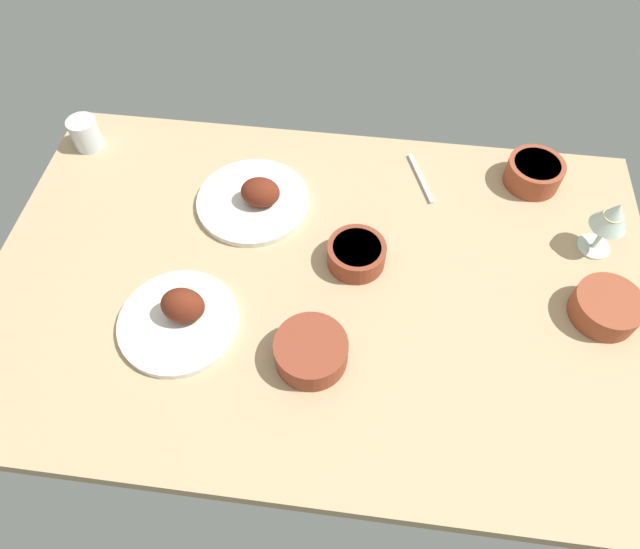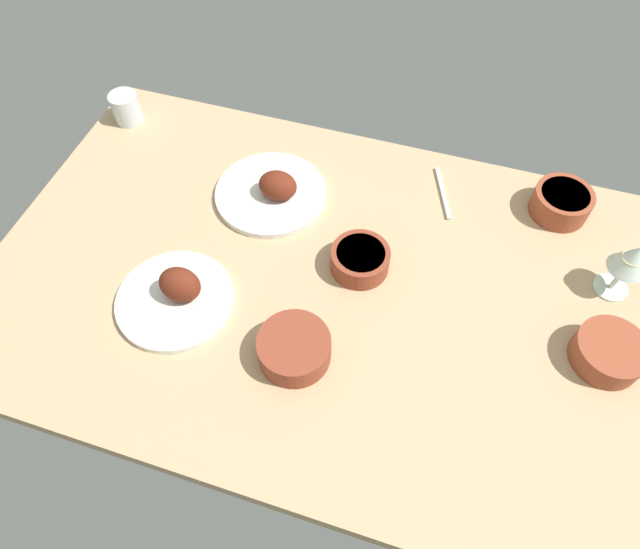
{
  "view_description": "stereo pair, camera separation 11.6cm",
  "coord_description": "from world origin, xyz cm",
  "px_view_note": "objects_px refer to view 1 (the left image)",
  "views": [
    {
      "loc": [
        8.24,
        -64.89,
        101.81
      ],
      "look_at": [
        0.0,
        0.0,
        6.0
      ],
      "focal_mm": 31.52,
      "sensor_mm": 36.0,
      "label": 1
    },
    {
      "loc": [
        19.56,
        -62.42,
        101.81
      ],
      "look_at": [
        0.0,
        0.0,
        6.0
      ],
      "focal_mm": 31.52,
      "sensor_mm": 36.0,
      "label": 2
    }
  ],
  "objects_px": {
    "plate_center_main": "(255,199)",
    "fork_loose": "(420,178)",
    "water_tumbler": "(86,133)",
    "bowl_onions": "(311,351)",
    "bowl_pasta": "(356,254)",
    "wine_glass": "(612,218)",
    "bowl_sauce": "(607,307)",
    "bowl_soup": "(534,172)",
    "plate_far_side": "(180,317)"
  },
  "relations": [
    {
      "from": "plate_center_main",
      "to": "bowl_onions",
      "type": "height_order",
      "value": "plate_center_main"
    },
    {
      "from": "wine_glass",
      "to": "fork_loose",
      "type": "distance_m",
      "value": 0.42
    },
    {
      "from": "plate_center_main",
      "to": "water_tumbler",
      "type": "distance_m",
      "value": 0.47
    },
    {
      "from": "plate_far_side",
      "to": "wine_glass",
      "type": "xyz_separation_m",
      "value": [
        0.84,
        0.3,
        0.08
      ]
    },
    {
      "from": "bowl_sauce",
      "to": "water_tumbler",
      "type": "xyz_separation_m",
      "value": [
        -1.19,
        0.34,
        0.01
      ]
    },
    {
      "from": "plate_center_main",
      "to": "fork_loose",
      "type": "height_order",
      "value": "plate_center_main"
    },
    {
      "from": "bowl_onions",
      "to": "water_tumbler",
      "type": "relative_size",
      "value": 1.82
    },
    {
      "from": "plate_center_main",
      "to": "bowl_pasta",
      "type": "distance_m",
      "value": 0.28
    },
    {
      "from": "wine_glass",
      "to": "bowl_soup",
      "type": "bearing_deg",
      "value": 123.62
    },
    {
      "from": "bowl_onions",
      "to": "water_tumbler",
      "type": "bearing_deg",
      "value": 140.79
    },
    {
      "from": "plate_center_main",
      "to": "plate_far_side",
      "type": "xyz_separation_m",
      "value": [
        -0.09,
        -0.33,
        0.0
      ]
    },
    {
      "from": "fork_loose",
      "to": "plate_center_main",
      "type": "bearing_deg",
      "value": -91.95
    },
    {
      "from": "plate_center_main",
      "to": "plate_far_side",
      "type": "bearing_deg",
      "value": -104.85
    },
    {
      "from": "wine_glass",
      "to": "fork_loose",
      "type": "xyz_separation_m",
      "value": [
        -0.38,
        0.16,
        -0.1
      ]
    },
    {
      "from": "plate_far_side",
      "to": "fork_loose",
      "type": "relative_size",
      "value": 1.49
    },
    {
      "from": "bowl_pasta",
      "to": "fork_loose",
      "type": "distance_m",
      "value": 0.29
    },
    {
      "from": "bowl_pasta",
      "to": "wine_glass",
      "type": "xyz_separation_m",
      "value": [
        0.51,
        0.1,
        0.07
      ]
    },
    {
      "from": "bowl_soup",
      "to": "plate_far_side",
      "type": "bearing_deg",
      "value": -146.46
    },
    {
      "from": "bowl_sauce",
      "to": "water_tumbler",
      "type": "relative_size",
      "value": 1.73
    },
    {
      "from": "plate_center_main",
      "to": "water_tumbler",
      "type": "height_order",
      "value": "plate_center_main"
    },
    {
      "from": "plate_center_main",
      "to": "bowl_sauce",
      "type": "bearing_deg",
      "value": -15.16
    },
    {
      "from": "plate_center_main",
      "to": "water_tumbler",
      "type": "xyz_separation_m",
      "value": [
        -0.45,
        0.14,
        0.02
      ]
    },
    {
      "from": "bowl_pasta",
      "to": "wine_glass",
      "type": "bearing_deg",
      "value": 11.43
    },
    {
      "from": "bowl_pasta",
      "to": "water_tumbler",
      "type": "relative_size",
      "value": 1.62
    },
    {
      "from": "bowl_onions",
      "to": "bowl_soup",
      "type": "relative_size",
      "value": 1.08
    },
    {
      "from": "bowl_onions",
      "to": "plate_far_side",
      "type": "bearing_deg",
      "value": 170.33
    },
    {
      "from": "plate_center_main",
      "to": "bowl_soup",
      "type": "distance_m",
      "value": 0.65
    },
    {
      "from": "bowl_soup",
      "to": "bowl_pasta",
      "type": "distance_m",
      "value": 0.48
    },
    {
      "from": "plate_center_main",
      "to": "plate_far_side",
      "type": "height_order",
      "value": "plate_far_side"
    },
    {
      "from": "plate_center_main",
      "to": "bowl_pasta",
      "type": "bearing_deg",
      "value": -28.57
    },
    {
      "from": "water_tumbler",
      "to": "bowl_onions",
      "type": "bearing_deg",
      "value": -39.21
    },
    {
      "from": "bowl_pasta",
      "to": "bowl_sauce",
      "type": "bearing_deg",
      "value": -7.85
    },
    {
      "from": "fork_loose",
      "to": "bowl_onions",
      "type": "bearing_deg",
      "value": -42.12
    },
    {
      "from": "bowl_onions",
      "to": "bowl_sauce",
      "type": "bearing_deg",
      "value": 16.68
    },
    {
      "from": "bowl_soup",
      "to": "water_tumbler",
      "type": "distance_m",
      "value": 1.08
    },
    {
      "from": "bowl_onions",
      "to": "bowl_sauce",
      "type": "height_order",
      "value": "bowl_onions"
    },
    {
      "from": "bowl_onions",
      "to": "fork_loose",
      "type": "height_order",
      "value": "bowl_onions"
    },
    {
      "from": "bowl_onions",
      "to": "wine_glass",
      "type": "height_order",
      "value": "wine_glass"
    },
    {
      "from": "bowl_pasta",
      "to": "water_tumbler",
      "type": "height_order",
      "value": "water_tumbler"
    },
    {
      "from": "plate_far_side",
      "to": "wine_glass",
      "type": "bearing_deg",
      "value": 19.41
    },
    {
      "from": "plate_far_side",
      "to": "bowl_pasta",
      "type": "xyz_separation_m",
      "value": [
        0.33,
        0.19,
        0.01
      ]
    },
    {
      "from": "plate_center_main",
      "to": "wine_glass",
      "type": "bearing_deg",
      "value": -2.24
    },
    {
      "from": "bowl_onions",
      "to": "bowl_sauce",
      "type": "relative_size",
      "value": 1.05
    },
    {
      "from": "bowl_pasta",
      "to": "bowl_sauce",
      "type": "distance_m",
      "value": 0.51
    },
    {
      "from": "plate_center_main",
      "to": "bowl_sauce",
      "type": "distance_m",
      "value": 0.77
    },
    {
      "from": "bowl_pasta",
      "to": "fork_loose",
      "type": "relative_size",
      "value": 0.77
    },
    {
      "from": "bowl_pasta",
      "to": "wine_glass",
      "type": "distance_m",
      "value": 0.53
    },
    {
      "from": "plate_far_side",
      "to": "bowl_onions",
      "type": "bearing_deg",
      "value": -9.67
    },
    {
      "from": "wine_glass",
      "to": "plate_far_side",
      "type": "bearing_deg",
      "value": -160.59
    },
    {
      "from": "bowl_onions",
      "to": "fork_loose",
      "type": "xyz_separation_m",
      "value": [
        0.2,
        0.5,
        -0.03
      ]
    }
  ]
}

